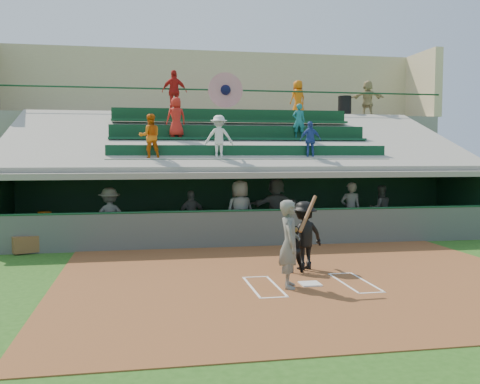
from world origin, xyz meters
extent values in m
plane|color=#255317|center=(0.00, 0.00, 0.00)|extent=(100.00, 100.00, 0.00)
cube|color=brown|center=(0.00, 0.50, 0.01)|extent=(11.00, 9.00, 0.02)
cube|color=white|center=(0.00, 0.00, 0.04)|extent=(0.43, 0.43, 0.03)
cube|color=white|center=(-0.75, 0.00, 0.02)|extent=(0.05, 1.80, 0.01)
cube|color=silver|center=(0.75, 0.00, 0.02)|extent=(0.05, 1.80, 0.01)
cube|color=white|center=(-1.30, 0.00, 0.02)|extent=(0.05, 1.80, 0.01)
cube|color=white|center=(1.30, 0.00, 0.02)|extent=(0.05, 1.80, 0.01)
cube|color=white|center=(-1.02, 0.90, 0.02)|extent=(0.60, 0.05, 0.01)
cube|color=white|center=(1.02, 0.90, 0.02)|extent=(0.60, 0.05, 0.01)
cube|color=white|center=(-1.02, -0.90, 0.02)|extent=(0.60, 0.05, 0.01)
cube|color=white|center=(1.02, -0.90, 0.02)|extent=(0.60, 0.05, 0.01)
cube|color=gray|center=(0.00, 6.75, 0.02)|extent=(16.00, 3.50, 0.04)
cube|color=gray|center=(0.00, 13.50, 2.30)|extent=(20.00, 3.00, 4.60)
cube|color=#515651|center=(0.00, 5.00, 0.55)|extent=(16.00, 0.06, 1.10)
cylinder|color=#154426|center=(0.00, 5.00, 1.12)|extent=(16.00, 0.08, 0.08)
cube|color=black|center=(0.00, 8.50, 1.10)|extent=(16.00, 0.25, 2.20)
cube|color=black|center=(8.00, 6.75, 1.10)|extent=(0.25, 3.50, 2.20)
cube|color=gray|center=(0.00, 6.75, 2.20)|extent=(16.40, 3.90, 0.18)
cube|color=gray|center=(0.00, 10.25, 1.15)|extent=(16.40, 3.50, 2.30)
cube|color=#99988B|center=(0.00, 11.90, 2.30)|extent=(16.40, 0.30, 4.60)
cube|color=gray|center=(0.00, 8.60, 3.45)|extent=(16.40, 6.51, 2.37)
cube|color=#0D3D22|center=(0.00, 6.20, 2.65)|extent=(9.40, 0.42, 0.08)
cube|color=#0C351F|center=(0.00, 6.40, 2.91)|extent=(9.40, 0.06, 0.45)
cube|color=#0D3923|center=(0.00, 8.10, 3.40)|extent=(9.40, 0.42, 0.08)
cube|color=#0B341B|center=(0.00, 8.30, 3.66)|extent=(9.40, 0.06, 0.45)
cube|color=#0D3A1D|center=(0.00, 10.00, 4.15)|extent=(9.40, 0.42, 0.08)
cube|color=#0C3619|center=(0.00, 10.20, 4.41)|extent=(9.40, 0.06, 0.45)
imported|color=#D25E0C|center=(-3.30, 6.30, 3.40)|extent=(0.76, 0.62, 1.43)
imported|color=silver|center=(-1.09, 6.30, 3.40)|extent=(0.98, 0.65, 1.41)
imported|color=#264499|center=(2.00, 6.30, 3.32)|extent=(0.74, 0.32, 1.26)
imported|color=red|center=(-2.35, 8.20, 4.15)|extent=(0.78, 0.60, 1.42)
imported|color=#18666E|center=(2.16, 8.20, 4.07)|extent=(0.51, 0.38, 1.26)
cylinder|color=#133B1E|center=(0.00, 12.00, 5.60)|extent=(20.00, 0.07, 0.07)
cylinder|color=#B01924|center=(0.00, 11.98, 5.60)|extent=(1.50, 0.06, 1.50)
sphere|color=black|center=(0.00, 11.95, 5.60)|extent=(0.44, 0.44, 0.44)
cube|color=tan|center=(0.00, 15.00, 6.20)|extent=(20.00, 0.40, 3.20)
cube|color=#C8B585|center=(10.00, 13.50, 6.20)|extent=(0.40, 3.00, 3.20)
imported|color=#565853|center=(-0.51, -0.16, 0.95)|extent=(0.56, 0.75, 1.86)
cylinder|color=brown|center=(-0.16, -0.31, 1.60)|extent=(0.56, 0.54, 0.75)
sphere|color=brown|center=(-0.38, -0.16, 1.25)|extent=(0.10, 0.10, 0.10)
imported|color=black|center=(-0.03, 1.26, 0.58)|extent=(0.55, 0.43, 1.12)
imported|color=black|center=(0.33, 1.54, 0.86)|extent=(1.23, 0.95, 1.67)
cube|color=brown|center=(-0.04, 8.13, 0.28)|extent=(14.51, 6.87, 0.47)
cube|color=silver|center=(-6.46, 6.09, 0.37)|extent=(0.84, 0.69, 0.65)
cylinder|color=#CB590B|center=(-6.51, 6.08, 0.89)|extent=(0.40, 0.40, 0.40)
imported|color=#575954|center=(-4.56, 5.91, 0.93)|extent=(1.25, 0.86, 1.77)
imported|color=#555752|center=(-1.97, 6.58, 0.85)|extent=(1.02, 0.65, 1.61)
imported|color=#545651|center=(-0.54, 5.52, 1.03)|extent=(1.12, 0.91, 1.99)
imported|color=#62645F|center=(0.99, 6.95, 1.04)|extent=(1.87, 0.66, 1.99)
imported|color=#535550|center=(3.30, 5.90, 0.98)|extent=(0.74, 0.53, 1.87)
imported|color=#5B5F59|center=(4.85, 6.94, 0.89)|extent=(0.87, 0.70, 1.69)
cylinder|color=black|center=(5.58, 12.41, 5.05)|extent=(0.60, 0.60, 0.90)
imported|color=red|center=(-2.18, 12.01, 5.50)|extent=(1.08, 0.51, 1.80)
imported|color=#CE630C|center=(3.40, 12.54, 5.39)|extent=(0.91, 0.76, 1.58)
imported|color=tan|center=(6.66, 12.35, 5.41)|extent=(1.58, 0.89, 1.62)
camera|label=1|loc=(-3.53, -10.94, 2.83)|focal=40.00mm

